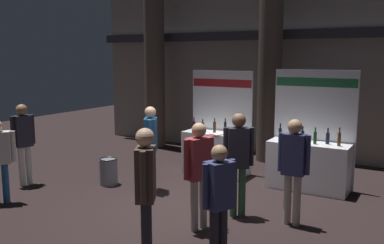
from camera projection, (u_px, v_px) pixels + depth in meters
name	position (u px, v px, depth m)	size (l,w,h in m)	color
ground_plane	(190.00, 206.00, 7.75)	(24.00, 24.00, 0.00)	black
hall_colonnade	(279.00, 49.00, 11.27)	(11.80, 1.27, 6.00)	gray
exhibitor_booth_0	(216.00, 148.00, 9.87)	(1.56, 0.72, 2.40)	white
exhibitor_booth_1	(309.00, 160.00, 8.67)	(1.71, 0.66, 2.46)	white
trash_bin	(108.00, 171.00, 9.03)	(0.39, 0.39, 0.58)	slate
visitor_1	(219.00, 194.00, 5.46)	(0.38, 0.48, 1.62)	#23232D
visitor_2	(23.00, 138.00, 8.89)	(0.29, 0.50, 1.75)	silver
visitor_3	(199.00, 166.00, 6.58)	(0.36, 0.56, 1.72)	#ADA393
visitor_4	(146.00, 184.00, 5.43)	(0.38, 0.48, 1.84)	#23232D
visitor_6	(238.00, 155.00, 7.11)	(0.46, 0.38, 1.80)	#33563D
visitor_7	(151.00, 141.00, 8.52)	(0.39, 0.46, 1.74)	navy
visitor_9	(294.00, 163.00, 6.75)	(0.52, 0.23, 1.75)	#ADA393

